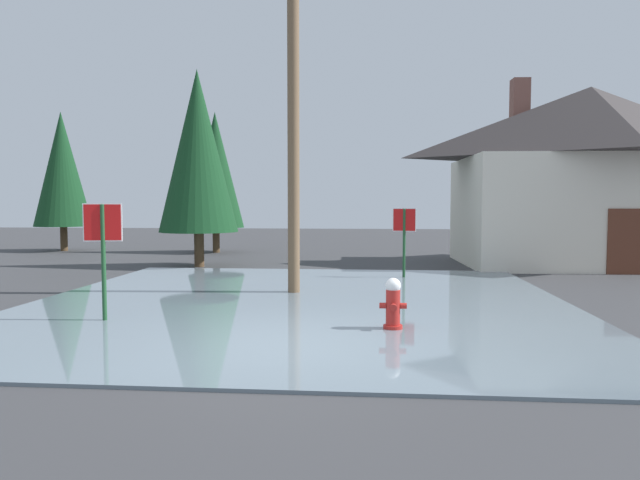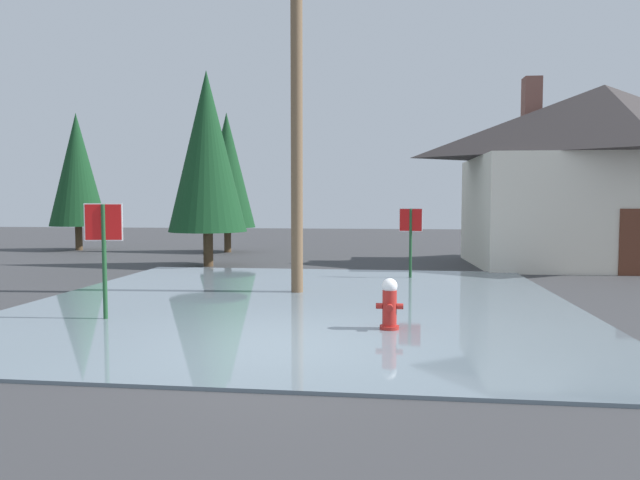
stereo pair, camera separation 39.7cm
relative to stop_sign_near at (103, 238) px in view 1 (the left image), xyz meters
The scene contains 11 objects.
ground_plane 4.15m from the stop_sign_near, 21.66° to the right, with size 80.00×80.00×0.10m, color #38383A.
flood_puddle 4.31m from the stop_sign_near, 36.01° to the left, with size 11.45×11.98×0.05m, color slate.
lane_stop_bar 4.90m from the stop_sign_near, 34.99° to the right, with size 4.13×0.30×0.01m, color silver.
stop_sign_near is the anchor object (origin of this frame).
fire_hydrant 5.29m from the stop_sign_near, ahead, with size 0.46×0.39×0.91m.
utility_pole 5.57m from the stop_sign_near, 50.33° to the left, with size 1.60×0.28×8.78m.
stop_sign_far 8.75m from the stop_sign_near, 48.92° to the left, with size 0.65×0.15×2.02m.
house 16.57m from the stop_sign_near, 41.57° to the left, with size 9.45×6.21×6.65m.
pine_tree_tall_left 17.66m from the stop_sign_near, 121.00° to the left, with size 2.50×2.50×6.25m.
pine_tree_mid_left 9.54m from the stop_sign_near, 96.29° to the left, with size 2.65×2.65×6.63m.
pine_tree_short_left 15.07m from the stop_sign_near, 97.48° to the left, with size 2.44×2.44×6.10m.
Camera 1 is at (1.22, -8.58, 2.17)m, focal length 32.54 mm.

